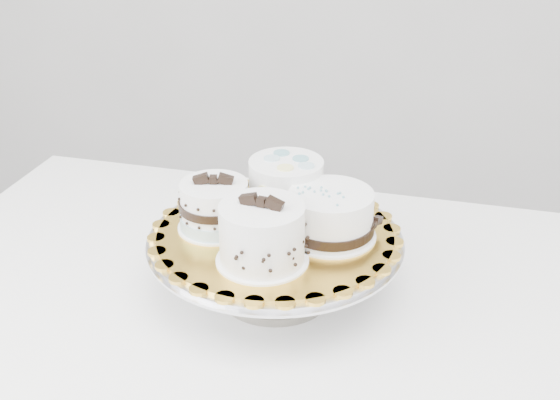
# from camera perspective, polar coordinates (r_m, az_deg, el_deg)

# --- Properties ---
(table) EXTENTS (1.28, 0.92, 0.75)m
(table) POSITION_cam_1_polar(r_m,az_deg,el_deg) (1.07, -0.20, -12.00)
(table) COLOR white
(table) RESTS_ON floor
(cake_stand) EXTENTS (0.36, 0.36, 0.10)m
(cake_stand) POSITION_cam_1_polar(r_m,az_deg,el_deg) (1.01, -0.38, -4.39)
(cake_stand) COLOR gray
(cake_stand) RESTS_ON table
(cake_board) EXTENTS (0.43, 0.43, 0.00)m
(cake_board) POSITION_cam_1_polar(r_m,az_deg,el_deg) (0.99, -0.39, -2.74)
(cake_board) COLOR gold
(cake_board) RESTS_ON cake_stand
(cake_swirl) EXTENTS (0.13, 0.13, 0.10)m
(cake_swirl) POSITION_cam_1_polar(r_m,az_deg,el_deg) (0.91, -1.47, -2.89)
(cake_swirl) COLOR white
(cake_swirl) RESTS_ON cake_board
(cake_banded) EXTENTS (0.11, 0.11, 0.09)m
(cake_banded) POSITION_cam_1_polar(r_m,az_deg,el_deg) (0.99, -5.33, -0.61)
(cake_banded) COLOR white
(cake_banded) RESTS_ON cake_board
(cake_dots) EXTENTS (0.14, 0.14, 0.08)m
(cake_dots) POSITION_cam_1_polar(r_m,az_deg,el_deg) (1.03, 0.50, 1.18)
(cake_dots) COLOR white
(cake_dots) RESTS_ON cake_board
(cake_ribbon) EXTENTS (0.15, 0.15, 0.07)m
(cake_ribbon) POSITION_cam_1_polar(r_m,az_deg,el_deg) (0.97, 4.21, -1.31)
(cake_ribbon) COLOR white
(cake_ribbon) RESTS_ON cake_board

